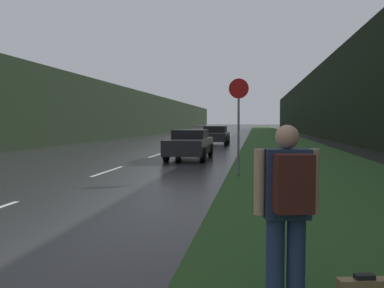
{
  "coord_description": "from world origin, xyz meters",
  "views": [
    {
      "loc": [
        5.08,
        -1.1,
        1.72
      ],
      "look_at": [
        2.65,
        14.58,
        0.86
      ],
      "focal_mm": 38.0,
      "sensor_mm": 36.0,
      "label": 1
    }
  ],
  "objects_px": {
    "stop_sign": "(239,118)",
    "car_passing_far": "(215,135)",
    "hitchhiker_with_backpack": "(287,206)",
    "car_oncoming": "(201,130)",
    "car_passing_near": "(190,144)"
  },
  "relations": [
    {
      "from": "stop_sign",
      "to": "car_passing_far",
      "type": "height_order",
      "value": "stop_sign"
    },
    {
      "from": "stop_sign",
      "to": "hitchhiker_with_backpack",
      "type": "distance_m",
      "value": 9.26
    },
    {
      "from": "hitchhiker_with_backpack",
      "to": "car_passing_near",
      "type": "height_order",
      "value": "hitchhiker_with_backpack"
    },
    {
      "from": "stop_sign",
      "to": "car_passing_near",
      "type": "bearing_deg",
      "value": 113.31
    },
    {
      "from": "stop_sign",
      "to": "car_passing_far",
      "type": "xyz_separation_m",
      "value": [
        -2.47,
        17.89,
        -1.1
      ]
    },
    {
      "from": "stop_sign",
      "to": "car_passing_far",
      "type": "distance_m",
      "value": 18.09
    },
    {
      "from": "hitchhiker_with_backpack",
      "to": "car_oncoming",
      "type": "bearing_deg",
      "value": 86.31
    },
    {
      "from": "stop_sign",
      "to": "hitchhiker_with_backpack",
      "type": "relative_size",
      "value": 1.82
    },
    {
      "from": "stop_sign",
      "to": "car_oncoming",
      "type": "xyz_separation_m",
      "value": [
        -6.67,
        41.16,
        -1.13
      ]
    },
    {
      "from": "car_passing_near",
      "to": "car_passing_far",
      "type": "relative_size",
      "value": 0.95
    },
    {
      "from": "car_passing_near",
      "to": "car_passing_far",
      "type": "distance_m",
      "value": 12.17
    },
    {
      "from": "stop_sign",
      "to": "car_passing_far",
      "type": "bearing_deg",
      "value": 97.85
    },
    {
      "from": "hitchhiker_with_backpack",
      "to": "car_passing_far",
      "type": "distance_m",
      "value": 27.27
    },
    {
      "from": "stop_sign",
      "to": "car_passing_far",
      "type": "relative_size",
      "value": 0.65
    },
    {
      "from": "stop_sign",
      "to": "car_passing_near",
      "type": "distance_m",
      "value": 6.33
    }
  ]
}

